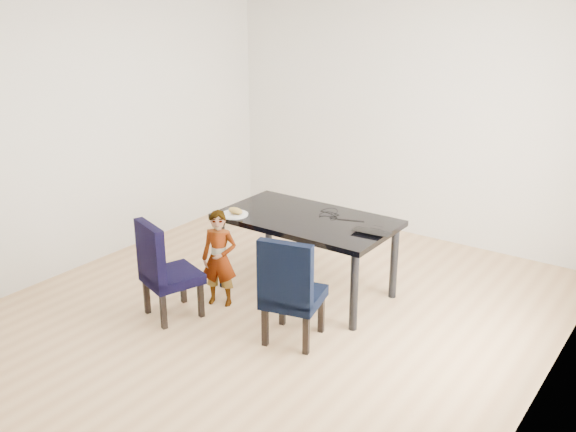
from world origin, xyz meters
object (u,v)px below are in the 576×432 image
Objects in this scene: dining_table at (306,255)px; child at (219,259)px; plate at (234,214)px; laptop at (374,231)px; chair_right at (294,288)px; chair_left at (172,269)px.

child reaches higher than dining_table.
plate reaches higher than dining_table.
dining_table is 0.78m from laptop.
plate is at bearing 81.66° from child.
chair_right is 1.11m from plate.
plate is (-0.58, -0.34, 0.38)m from dining_table.
child is at bearing -76.69° from plate.
dining_table is 0.83m from child.
chair_left is at bearing -99.36° from plate.
plate is 0.76× the size of laptop.
chair_left is 1.13m from chair_right.
dining_table is 1.74× the size of chair_right.
laptop is (1.26, 0.35, 0.01)m from plate.
child is 2.65× the size of laptop.
chair_right reaches higher than plate.
chair_right is at bearing 33.14° from chair_left.
child is 1.40m from laptop.
laptop is (1.38, 1.07, 0.32)m from chair_left.
chair_left is 1.00× the size of child.
chair_left reaches higher than plate.
chair_right reaches higher than chair_left.
dining_table is 6.24× the size of plate.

